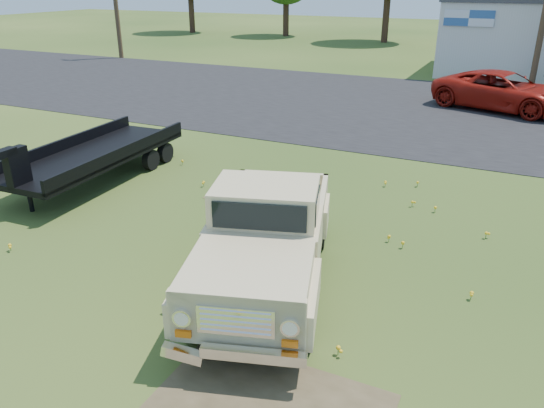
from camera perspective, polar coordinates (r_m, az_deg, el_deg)
The scene contains 6 objects.
ground at distance 9.97m, azimuth -0.73°, elevation -7.68°, with size 140.00×140.00×0.00m, color #234014.
asphalt_lot at distance 23.55m, azimuth 15.87°, elevation 9.73°, with size 90.00×14.00×0.02m, color black.
dirt_patch_b at distance 13.58m, azimuth -1.77°, elevation 1.04°, with size 2.20×1.60×0.01m, color #453B25.
vintage_pickup_truck at distance 9.21m, azimuth -0.68°, elevation -3.52°, with size 2.09×5.38×1.95m, color beige, non-canonical shape.
flatbed_trailer at distance 15.10m, azimuth -18.65°, elevation 5.45°, with size 2.04×6.11×1.67m, color black, non-canonical shape.
red_pickup at distance 24.45m, azimuth 23.62°, elevation 11.04°, with size 2.58×5.59×1.55m, color maroon.
Camera 1 is at (3.81, -7.67, 5.10)m, focal length 35.00 mm.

